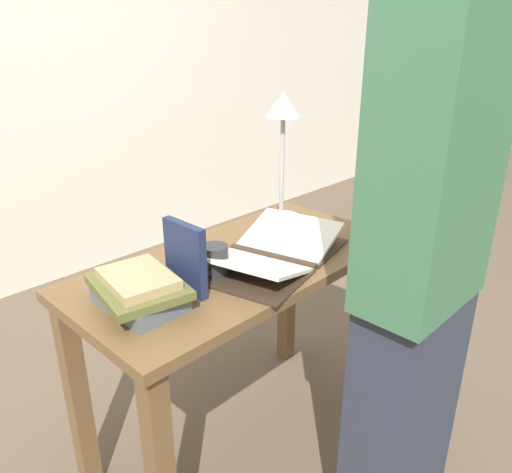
{
  "coord_description": "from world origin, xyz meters",
  "views": [
    {
      "loc": [
        -1.04,
        -1.09,
        1.48
      ],
      "look_at": [
        0.05,
        -0.03,
        0.84
      ],
      "focal_mm": 35.0,
      "sensor_mm": 36.0,
      "label": 1
    }
  ],
  "objects_px": {
    "open_book": "(272,253)",
    "book_standing_upright": "(185,258)",
    "coffee_mug": "(215,261)",
    "person_reader": "(418,289)",
    "book_stack_tall": "(139,290)",
    "reading_lamp": "(283,132)"
  },
  "relations": [
    {
      "from": "open_book",
      "to": "book_standing_upright",
      "type": "height_order",
      "value": "book_standing_upright"
    },
    {
      "from": "book_standing_upright",
      "to": "coffee_mug",
      "type": "bearing_deg",
      "value": 7.01
    },
    {
      "from": "open_book",
      "to": "person_reader",
      "type": "distance_m",
      "value": 0.53
    },
    {
      "from": "person_reader",
      "to": "book_stack_tall",
      "type": "bearing_deg",
      "value": -51.6
    },
    {
      "from": "open_book",
      "to": "book_stack_tall",
      "type": "distance_m",
      "value": 0.48
    },
    {
      "from": "open_book",
      "to": "person_reader",
      "type": "xyz_separation_m",
      "value": [
        -0.02,
        -0.52,
        0.07
      ]
    },
    {
      "from": "reading_lamp",
      "to": "book_stack_tall",
      "type": "bearing_deg",
      "value": -167.55
    },
    {
      "from": "open_book",
      "to": "book_stack_tall",
      "type": "xyz_separation_m",
      "value": [
        -0.48,
        0.06,
        0.02
      ]
    },
    {
      "from": "reading_lamp",
      "to": "open_book",
      "type": "bearing_deg",
      "value": -142.79
    },
    {
      "from": "book_stack_tall",
      "to": "coffee_mug",
      "type": "relative_size",
      "value": 2.77
    },
    {
      "from": "book_standing_upright",
      "to": "coffee_mug",
      "type": "xyz_separation_m",
      "value": [
        0.12,
        0.01,
        -0.06
      ]
    },
    {
      "from": "open_book",
      "to": "book_standing_upright",
      "type": "distance_m",
      "value": 0.34
    },
    {
      "from": "reading_lamp",
      "to": "book_standing_upright",
      "type": "bearing_deg",
      "value": -162.88
    },
    {
      "from": "open_book",
      "to": "person_reader",
      "type": "height_order",
      "value": "person_reader"
    },
    {
      "from": "open_book",
      "to": "reading_lamp",
      "type": "bearing_deg",
      "value": 23.34
    },
    {
      "from": "book_stack_tall",
      "to": "coffee_mug",
      "type": "bearing_deg",
      "value": -1.74
    },
    {
      "from": "book_stack_tall",
      "to": "book_standing_upright",
      "type": "distance_m",
      "value": 0.16
    },
    {
      "from": "book_standing_upright",
      "to": "reading_lamp",
      "type": "height_order",
      "value": "reading_lamp"
    },
    {
      "from": "book_standing_upright",
      "to": "reading_lamp",
      "type": "bearing_deg",
      "value": 17.26
    },
    {
      "from": "book_standing_upright",
      "to": "reading_lamp",
      "type": "distance_m",
      "value": 0.71
    },
    {
      "from": "book_standing_upright",
      "to": "person_reader",
      "type": "distance_m",
      "value": 0.64
    },
    {
      "from": "coffee_mug",
      "to": "open_book",
      "type": "bearing_deg",
      "value": -13.05
    }
  ]
}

